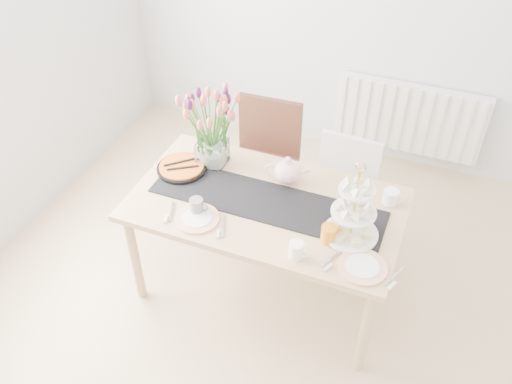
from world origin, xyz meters
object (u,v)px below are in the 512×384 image
at_px(chair_brown, 264,154).
at_px(chair_white, 342,189).
at_px(radiator, 409,118).
at_px(teapot, 288,172).
at_px(tart_tin, 182,168).
at_px(cake_stand, 353,218).
at_px(tulip_vase, 210,118).
at_px(mug_grey, 197,206).
at_px(plate_left, 197,218).
at_px(plate_right, 363,267).
at_px(mug_white, 296,250).
at_px(dining_table, 266,212).
at_px(cream_jug, 391,197).
at_px(mug_orange, 329,234).

bearing_deg(chair_brown, chair_white, -11.93).
xyz_separation_m(radiator, chair_white, (-0.27, -1.13, 0.04)).
xyz_separation_m(teapot, tart_tin, (-0.66, -0.14, -0.07)).
bearing_deg(cake_stand, radiator, 87.86).
bearing_deg(chair_brown, tart_tin, -120.33).
distance_m(radiator, tulip_vase, 1.94).
bearing_deg(cake_stand, mug_grey, -170.58).
xyz_separation_m(plate_left, plate_right, (0.96, -0.01, 0.00)).
bearing_deg(cake_stand, mug_white, -131.07).
distance_m(chair_white, cake_stand, 0.81).
height_order(chair_brown, mug_white, chair_brown).
height_order(radiator, chair_brown, chair_brown).
bearing_deg(mug_grey, dining_table, 26.66).
xyz_separation_m(dining_table, cream_jug, (0.68, 0.26, 0.12)).
height_order(chair_white, mug_orange, mug_orange).
height_order(tart_tin, plate_left, tart_tin).
xyz_separation_m(tart_tin, plate_left, (0.29, -0.37, -0.01)).
bearing_deg(plate_right, plate_left, 179.30).
distance_m(radiator, mug_grey, 2.19).
relative_size(cream_jug, tart_tin, 0.29).
distance_m(cream_jug, tart_tin, 1.29).
xyz_separation_m(dining_table, mug_orange, (0.42, -0.17, 0.13)).
bearing_deg(mug_orange, teapot, 102.24).
bearing_deg(cream_jug, tart_tin, -167.85).
xyz_separation_m(tulip_vase, plate_right, (1.10, -0.52, -0.33)).
bearing_deg(plate_left, plate_right, -0.70).
bearing_deg(mug_grey, mug_orange, -2.84).
bearing_deg(radiator, cream_jug, -86.82).
height_order(dining_table, mug_orange, mug_orange).
bearing_deg(mug_grey, cake_stand, 2.25).
distance_m(cream_jug, plate_left, 1.13).
relative_size(radiator, chair_white, 1.41).
height_order(radiator, mug_white, mug_white).
relative_size(dining_table, cake_stand, 3.57).
distance_m(teapot, mug_white, 0.62).
distance_m(radiator, mug_orange, 1.94).
distance_m(dining_table, tulip_vase, 0.66).
height_order(teapot, cream_jug, teapot).
distance_m(radiator, tart_tin, 2.06).
height_order(chair_white, cream_jug, chair_white).
bearing_deg(plate_right, mug_grey, 176.16).
bearing_deg(mug_grey, tulip_vase, 96.82).
xyz_separation_m(mug_white, plate_right, (0.35, 0.05, -0.04)).
xyz_separation_m(chair_white, mug_white, (-0.03, -0.94, 0.31)).
xyz_separation_m(chair_white, tulip_vase, (-0.78, -0.36, 0.60)).
xyz_separation_m(chair_white, cream_jug, (0.35, -0.33, 0.30)).
distance_m(cake_stand, mug_grey, 0.88).
relative_size(dining_table, mug_orange, 15.72).
xyz_separation_m(teapot, cream_jug, (0.62, 0.04, -0.04)).
distance_m(chair_brown, mug_grey, 0.96).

